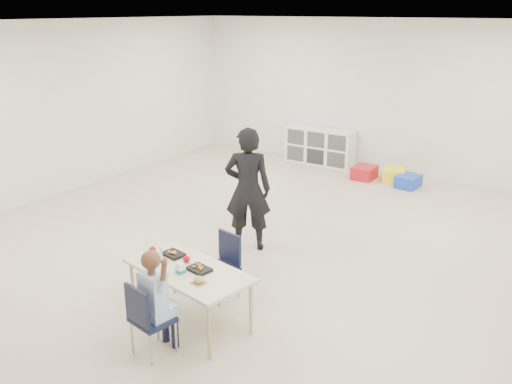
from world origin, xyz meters
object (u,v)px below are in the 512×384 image
Objects in this scene: table at (189,295)px; chair_near at (153,318)px; adult at (248,189)px; child at (151,298)px; cubby_shelf at (320,146)px.

table is 1.95× the size of chair_near.
adult reaches higher than chair_near.
chair_near is at bearing -74.52° from table.
child is 0.70× the size of adult.
child is at bearing 0.00° from chair_near.
chair_near is at bearing 74.48° from adult.
child is at bearing 74.48° from adult.
cubby_shelf is 4.29m from adult.
child is 0.80× the size of cubby_shelf.
adult is (-0.58, 2.34, 0.44)m from chair_near.
table is at bearing 77.06° from adult.
cubby_shelf is at bearing 114.57° from child.
child is (0.00, 0.00, 0.20)m from chair_near.
adult is at bearing 116.62° from table.
table is 0.62m from child.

